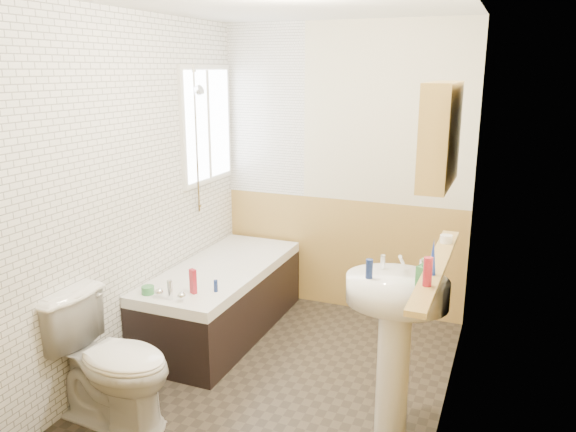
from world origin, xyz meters
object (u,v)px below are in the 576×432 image
Objects in this scene: pine_shelf at (436,266)px; medicine_cabinet at (440,135)px; bathtub at (223,298)px; sink at (395,324)px; toilet at (111,362)px.

medicine_cabinet reaches higher than pine_shelf.
sink is at bearing -27.37° from bathtub.
bathtub is 2.83× the size of medicine_cabinet.
toilet is (-0.03, -1.34, 0.11)m from bathtub.
toilet is 2.00m from pine_shelf.
bathtub is 1.22× the size of pine_shelf.
medicine_cabinet is (1.74, -0.78, 1.49)m from bathtub.
toilet is 2.32m from medicine_cabinet.
toilet is 0.74× the size of sink.
toilet is at bearing -162.61° from pine_shelf.
bathtub is at bearing 2.36° from toilet.
medicine_cabinet reaches higher than toilet.
pine_shelf is (1.80, 0.56, 0.67)m from toilet.
bathtub is 2.42m from medicine_cabinet.
bathtub is 1.34m from toilet.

